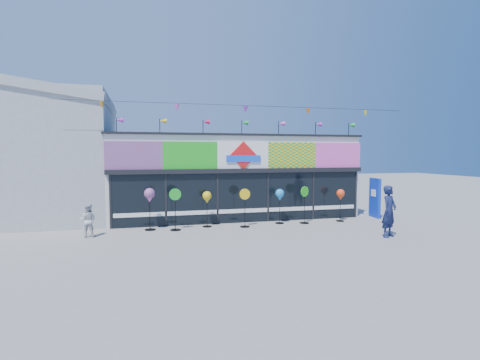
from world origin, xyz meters
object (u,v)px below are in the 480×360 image
object	(u,v)px
spinner_1	(175,208)
adult_man	(389,211)
spinner_4	(280,196)
spinner_5	(305,204)
spinner_3	(245,207)
blue_sign	(375,198)
spinner_6	(341,196)
spinner_0	(150,196)
spinner_2	(207,198)
child	(88,220)

from	to	relation	value
spinner_1	adult_man	distance (m)	8.44
spinner_4	spinner_5	xyz separation A→B (m)	(1.11, -0.24, -0.37)
spinner_3	spinner_4	size ratio (longest dim) A/B	1.05
blue_sign	spinner_6	distance (m)	2.32
spinner_0	spinner_5	distance (m)	6.88
spinner_2	spinner_5	size ratio (longest dim) A/B	0.92
spinner_0	spinner_5	xyz separation A→B (m)	(6.86, -0.20, -0.51)
spinner_0	spinner_5	bearing A→B (deg)	-1.65
child	spinner_2	bearing A→B (deg)	-159.23
spinner_4	spinner_6	bearing A→B (deg)	-3.64
spinner_1	spinner_6	world-z (taller)	spinner_1
adult_man	spinner_2	bearing A→B (deg)	122.04
spinner_1	spinner_5	distance (m)	5.84
spinner_3	adult_man	distance (m)	5.80
spinner_2	spinner_6	distance (m)	6.29
spinner_0	spinner_2	bearing A→B (deg)	2.24
spinner_0	spinner_2	world-z (taller)	spinner_0
spinner_0	spinner_4	distance (m)	5.75
spinner_3	spinner_0	bearing A→B (deg)	174.84
spinner_1	spinner_5	size ratio (longest dim) A/B	1.03
spinner_5	spinner_6	size ratio (longest dim) A/B	1.12
spinner_2	child	bearing A→B (deg)	-170.26
blue_sign	spinner_5	distance (m)	4.13
adult_man	child	distance (m)	11.47
spinner_3	spinner_4	world-z (taller)	spinner_3
spinner_3	spinner_5	world-z (taller)	spinner_5
blue_sign	spinner_4	bearing A→B (deg)	-167.58
blue_sign	spinner_5	bearing A→B (deg)	-163.04
blue_sign	spinner_2	xyz separation A→B (m)	(-8.52, -0.34, 0.26)
spinner_0	spinner_6	world-z (taller)	spinner_0
spinner_0	child	distance (m)	2.53
spinner_0	spinner_2	size ratio (longest dim) A/B	1.13
spinner_3	spinner_4	xyz separation A→B (m)	(1.75, 0.41, 0.38)
spinner_5	spinner_6	xyz separation A→B (m)	(1.85, 0.06, 0.32)
spinner_4	spinner_5	distance (m)	1.20
spinner_3	spinner_6	bearing A→B (deg)	2.65
spinner_6	child	xyz separation A→B (m)	(-11.01, -0.57, -0.57)
spinner_6	spinner_2	bearing A→B (deg)	177.84
spinner_0	spinner_4	xyz separation A→B (m)	(5.74, 0.05, -0.14)
spinner_6	child	world-z (taller)	spinner_6
spinner_2	spinner_1	bearing A→B (deg)	-163.80
spinner_3	child	size ratio (longest dim) A/B	1.30
spinner_1	spinner_5	world-z (taller)	spinner_1
spinner_5	child	distance (m)	9.18
spinner_1	spinner_6	bearing A→B (deg)	1.25
spinner_2	spinner_4	size ratio (longest dim) A/B	0.98
spinner_4	spinner_6	size ratio (longest dim) A/B	1.04
spinner_2	spinner_5	bearing A→B (deg)	-3.77
spinner_4	spinner_2	bearing A→B (deg)	179.16
adult_man	spinner_4	bearing A→B (deg)	102.00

